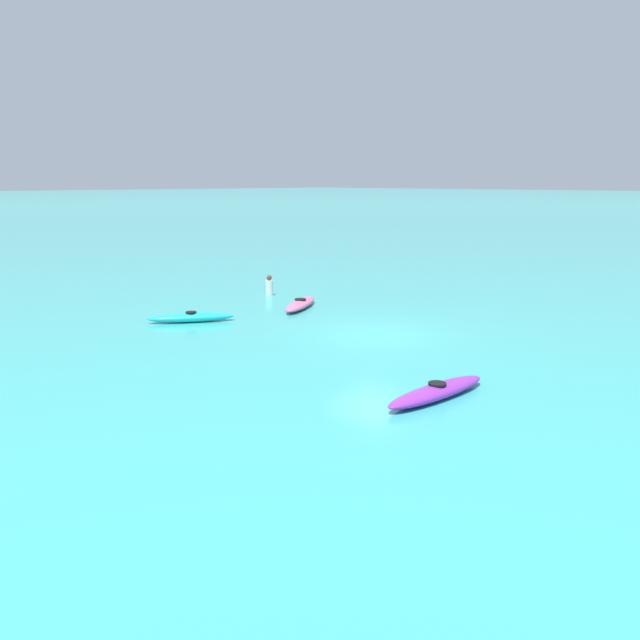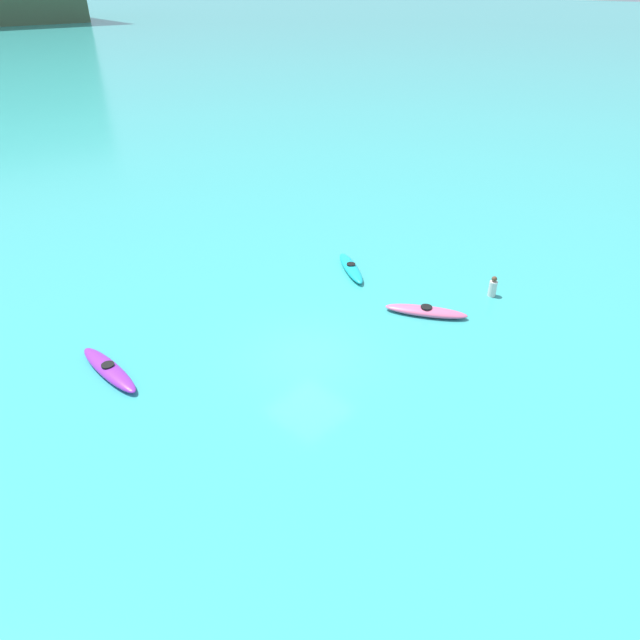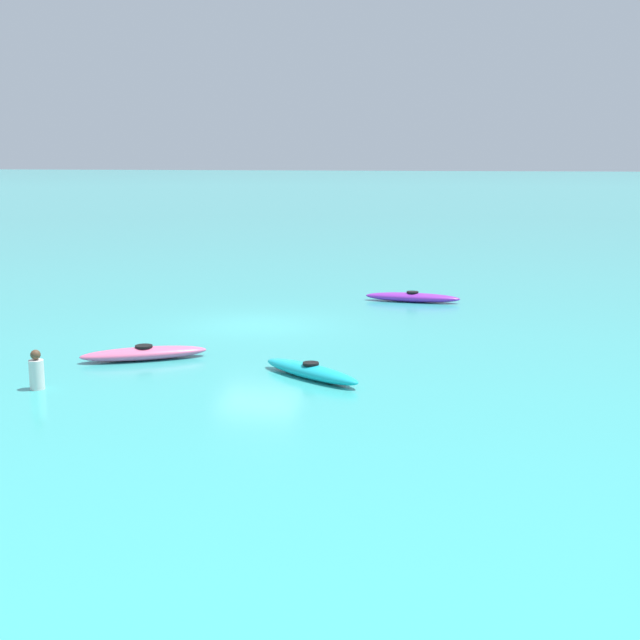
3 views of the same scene
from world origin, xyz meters
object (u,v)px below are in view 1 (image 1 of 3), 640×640
kayak_purple (437,391)px  kayak_cyan (191,317)px  person_near_shore (269,286)px  kayak_pink (300,304)px

kayak_purple → kayak_cyan: bearing=-5.1°
kayak_cyan → person_near_shore: person_near_shore is taller
kayak_pink → person_near_shore: size_ratio=3.47×
kayak_pink → kayak_cyan: size_ratio=1.09×
kayak_cyan → person_near_shore: bearing=-68.0°
kayak_pink → kayak_cyan: same height
kayak_purple → kayak_cyan: (11.01, -0.98, 0.00)m
kayak_purple → person_near_shore: (13.27, -6.57, 0.22)m
kayak_pink → person_near_shore: bearing=-19.8°
kayak_purple → kayak_cyan: same height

